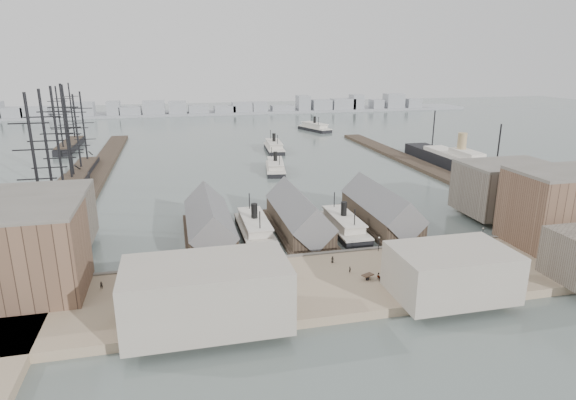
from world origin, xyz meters
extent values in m
plane|color=#4E5B58|center=(0.00, 0.00, 0.00)|extent=(900.00, 900.00, 0.00)
cube|color=gray|center=(0.00, -20.00, 1.00)|extent=(180.00, 30.00, 2.00)
cube|color=#59544C|center=(0.00, -5.20, 1.15)|extent=(180.00, 1.20, 2.30)
cube|color=#2D231C|center=(-68.00, 100.00, 0.80)|extent=(10.00, 220.00, 1.60)
cube|color=#2D231C|center=(78.00, 90.00, 0.80)|extent=(10.00, 180.00, 1.60)
cube|color=#2D231C|center=(-26.00, 16.00, 0.60)|extent=(14.00, 42.00, 1.20)
cube|color=#2D231C|center=(-26.00, 17.00, 3.70)|extent=(12.00, 36.00, 5.00)
cube|color=#59595B|center=(-26.00, 17.00, 6.30)|extent=(12.60, 37.00, 12.60)
cube|color=#2D231C|center=(0.00, 16.00, 0.60)|extent=(14.00, 42.00, 1.20)
cube|color=#2D231C|center=(0.00, 17.00, 3.70)|extent=(12.00, 36.00, 5.00)
cube|color=#59595B|center=(0.00, 17.00, 6.30)|extent=(12.60, 37.00, 12.60)
cube|color=#2D231C|center=(26.00, 16.00, 0.60)|extent=(14.00, 42.00, 1.20)
cube|color=#2D231C|center=(26.00, 17.00, 3.70)|extent=(12.00, 36.00, 5.00)
cube|color=#59595B|center=(26.00, 17.00, 6.30)|extent=(12.60, 37.00, 12.60)
cube|color=#60564C|center=(-70.00, 18.00, 9.00)|extent=(26.00, 20.00, 14.00)
cube|color=brown|center=(66.00, -12.00, 11.50)|extent=(30.00, 18.00, 19.00)
cube|color=#60564C|center=(68.00, 15.00, 9.50)|extent=(28.00, 20.00, 15.00)
cube|color=gray|center=(20.00, -32.00, 7.00)|extent=(24.00, 16.00, 10.00)
cube|color=gray|center=(-30.00, -32.00, 8.00)|extent=(30.00, 16.00, 12.00)
cylinder|color=black|center=(-45.00, -7.00, 3.80)|extent=(0.16, 0.16, 3.60)
sphere|color=beige|center=(-45.00, -7.00, 5.70)|extent=(0.44, 0.44, 0.44)
cylinder|color=black|center=(-15.00, -7.00, 3.80)|extent=(0.16, 0.16, 3.60)
sphere|color=beige|center=(-15.00, -7.00, 5.70)|extent=(0.44, 0.44, 0.44)
cylinder|color=black|center=(15.00, -7.00, 3.80)|extent=(0.16, 0.16, 3.60)
sphere|color=beige|center=(15.00, -7.00, 5.70)|extent=(0.44, 0.44, 0.44)
cylinder|color=black|center=(45.00, -7.00, 3.80)|extent=(0.16, 0.16, 3.60)
sphere|color=beige|center=(45.00, -7.00, 5.70)|extent=(0.44, 0.44, 0.44)
cube|color=gray|center=(0.00, 340.00, 1.00)|extent=(500.00, 40.00, 2.00)
cube|color=gray|center=(-162.59, 330.00, 5.11)|extent=(17.36, 14.00, 10.23)
cube|color=gray|center=(-145.16, 330.00, 5.14)|extent=(20.65, 14.00, 10.28)
cube|color=gray|center=(-123.57, 330.00, 3.62)|extent=(14.71, 14.00, 7.23)
cube|color=gray|center=(-107.98, 330.00, 6.62)|extent=(17.63, 14.00, 13.23)
cube|color=gray|center=(-83.49, 330.00, 6.79)|extent=(10.74, 14.00, 13.58)
cube|color=gray|center=(-69.86, 330.00, 4.32)|extent=(18.06, 14.00, 8.64)
cube|color=gray|center=(-49.92, 330.00, 6.64)|extent=(18.55, 14.00, 13.29)
cube|color=gray|center=(-29.70, 330.00, 6.24)|extent=(15.33, 14.00, 12.47)
cube|color=gray|center=(-11.29, 330.00, 4.36)|extent=(17.56, 14.00, 8.72)
cube|color=gray|center=(11.96, 330.00, 3.82)|extent=(18.76, 14.00, 7.63)
cube|color=gray|center=(27.85, 330.00, 5.17)|extent=(17.61, 14.00, 10.35)
cube|color=gray|center=(44.04, 330.00, 5.15)|extent=(13.38, 14.00, 10.30)
cube|color=gray|center=(65.61, 330.00, 3.38)|extent=(20.73, 14.00, 6.75)
cube|color=gray|center=(85.69, 330.00, 7.79)|extent=(11.51, 14.00, 15.57)
cube|color=gray|center=(103.47, 330.00, 5.63)|extent=(18.17, 14.00, 11.26)
cube|color=gray|center=(125.20, 330.00, 5.92)|extent=(21.81, 14.00, 11.83)
cube|color=gray|center=(139.05, 330.00, 7.75)|extent=(11.12, 14.00, 15.50)
cube|color=gray|center=(159.69, 330.00, 5.14)|extent=(10.90, 14.00, 10.29)
cube|color=gray|center=(177.90, 330.00, 7.86)|extent=(17.95, 14.00, 15.72)
cube|color=gray|center=(197.92, 330.00, 5.26)|extent=(14.21, 14.00, 10.51)
cube|color=black|center=(-13.00, 17.12, 0.91)|extent=(8.07, 28.26, 1.82)
cube|color=beige|center=(-13.00, 17.12, 2.22)|extent=(8.48, 28.26, 0.50)
cube|color=beige|center=(-13.00, 17.12, 3.63)|extent=(6.56, 20.18, 2.22)
cube|color=beige|center=(-13.00, 17.12, 5.05)|extent=(7.06, 22.20, 0.40)
cylinder|color=black|center=(-13.00, 17.12, 7.27)|extent=(1.82, 1.82, 4.54)
cylinder|color=black|center=(-13.00, 26.20, 7.06)|extent=(0.30, 0.30, 6.05)
cylinder|color=black|center=(-13.00, 8.04, 7.06)|extent=(0.30, 0.30, 6.05)
cube|color=black|center=(13.00, 13.88, 0.88)|extent=(7.79, 27.25, 1.75)
cube|color=beige|center=(13.00, 13.88, 2.14)|extent=(8.17, 27.25, 0.49)
cube|color=beige|center=(13.00, 13.88, 3.50)|extent=(6.33, 19.46, 2.14)
cube|color=beige|center=(13.00, 13.88, 4.87)|extent=(6.81, 21.41, 0.39)
cylinder|color=black|center=(13.00, 13.88, 7.01)|extent=(1.75, 1.75, 4.38)
cylinder|color=black|center=(13.00, 22.64, 6.81)|extent=(0.29, 0.29, 5.84)
cylinder|color=black|center=(13.00, 5.12, 6.81)|extent=(0.29, 0.29, 5.84)
cube|color=black|center=(9.57, 95.03, 0.86)|extent=(12.01, 27.80, 1.73)
cube|color=beige|center=(9.57, 95.03, 2.11)|extent=(12.39, 27.86, 0.48)
cube|color=beige|center=(9.57, 95.03, 3.46)|extent=(9.32, 19.98, 2.11)
cube|color=beige|center=(9.57, 95.03, 4.80)|extent=(10.11, 21.96, 0.38)
cylinder|color=black|center=(9.57, 95.03, 6.92)|extent=(1.73, 1.73, 4.32)
cylinder|color=black|center=(9.57, 103.67, 6.73)|extent=(0.29, 0.29, 5.77)
cylinder|color=black|center=(9.57, 86.38, 6.73)|extent=(0.29, 0.29, 5.77)
cube|color=black|center=(19.18, 144.27, 0.93)|extent=(10.53, 29.47, 1.86)
cube|color=beige|center=(19.18, 144.27, 2.27)|extent=(10.94, 29.50, 0.52)
cube|color=beige|center=(19.18, 144.27, 3.72)|extent=(8.33, 21.11, 2.27)
cube|color=beige|center=(19.18, 144.27, 5.16)|extent=(9.01, 23.21, 0.41)
cylinder|color=black|center=(19.18, 144.27, 7.43)|extent=(1.86, 1.86, 4.64)
cylinder|color=black|center=(19.18, 153.56, 7.23)|extent=(0.31, 0.31, 6.19)
cylinder|color=black|center=(19.18, 134.98, 7.23)|extent=(0.31, 0.31, 6.19)
cube|color=black|center=(62.45, 212.30, 0.96)|extent=(17.85, 30.86, 1.91)
cube|color=beige|center=(62.45, 212.30, 2.34)|extent=(18.25, 31.00, 0.53)
cube|color=beige|center=(62.45, 212.30, 3.82)|extent=(13.54, 22.32, 2.34)
cube|color=beige|center=(62.45, 212.30, 5.31)|extent=(14.74, 24.50, 0.42)
cylinder|color=black|center=(62.45, 212.30, 7.64)|extent=(1.91, 1.91, 4.78)
cylinder|color=black|center=(62.45, 221.86, 7.43)|extent=(0.32, 0.32, 6.37)
cylinder|color=black|center=(62.45, 202.75, 7.43)|extent=(0.32, 0.32, 6.37)
cube|color=black|center=(-74.12, 61.59, 1.96)|extent=(9.81, 67.56, 3.92)
cube|color=#2D231C|center=(-74.12, 61.59, 4.25)|extent=(9.26, 60.81, 0.65)
cylinder|color=black|center=(-74.12, 37.94, 21.79)|extent=(0.87, 0.87, 37.05)
cylinder|color=black|center=(-74.12, 53.70, 21.79)|extent=(0.87, 0.87, 37.05)
cylinder|color=black|center=(-74.12, 69.47, 21.79)|extent=(0.87, 0.87, 37.05)
cylinder|color=black|center=(-74.12, 85.23, 21.79)|extent=(0.87, 0.87, 37.05)
cube|color=black|center=(-74.32, 107.13, 1.70)|extent=(8.50, 49.10, 3.40)
cube|color=#2D231C|center=(-74.32, 107.13, 3.68)|extent=(8.03, 44.19, 0.57)
cylinder|color=black|center=(-74.32, 89.94, 18.89)|extent=(0.76, 0.76, 32.11)
cylinder|color=black|center=(-74.32, 107.13, 18.89)|extent=(0.76, 0.76, 32.11)
cylinder|color=black|center=(-74.32, 124.31, 18.89)|extent=(0.76, 0.76, 32.11)
cube|color=black|center=(-91.87, 177.59, 1.73)|extent=(8.65, 48.04, 3.46)
cube|color=#2D231C|center=(-91.87, 177.59, 3.75)|extent=(8.17, 43.23, 0.58)
cylinder|color=black|center=(-91.87, 160.78, 19.21)|extent=(0.77, 0.77, 32.66)
cylinder|color=black|center=(-91.87, 177.59, 19.21)|extent=(0.77, 0.77, 32.66)
cylinder|color=black|center=(-91.87, 194.41, 19.21)|extent=(0.77, 0.77, 32.66)
cube|color=black|center=(92.00, 78.12, 2.72)|extent=(11.77, 85.98, 5.43)
cube|color=beige|center=(92.00, 78.12, 6.34)|extent=(9.96, 49.78, 1.81)
cube|color=beige|center=(92.00, 73.59, 8.60)|extent=(7.24, 18.10, 2.72)
cylinder|color=tan|center=(92.00, 78.12, 12.67)|extent=(3.98, 3.98, 9.05)
cube|color=black|center=(30.51, -18.60, 2.42)|extent=(2.81, 10.03, 0.84)
cube|color=#313829|center=(30.51, -18.60, 4.20)|extent=(2.93, 10.55, 2.72)
cube|color=#59595B|center=(30.51, -18.60, 5.72)|extent=(3.15, 10.98, 0.31)
imported|color=black|center=(-33.74, -16.45, 2.73)|extent=(1.42, 1.28, 1.46)
cube|color=#3F2D21|center=(-36.33, -16.67, 2.90)|extent=(2.72, 1.71, 0.25)
cylinder|color=black|center=(-36.27, -17.37, 2.55)|extent=(1.10, 0.17, 1.10)
cylinder|color=black|center=(-36.39, -15.98, 2.55)|extent=(1.10, 0.17, 1.10)
imported|color=black|center=(-10.31, -17.10, 2.83)|extent=(2.08, 1.16, 1.67)
cube|color=#3F2D21|center=(-12.89, -17.46, 2.90)|extent=(2.78, 1.85, 0.25)
cylinder|color=black|center=(-12.79, -18.15, 2.55)|extent=(1.10, 0.23, 1.10)
cylinder|color=black|center=(-12.98, -16.76, 2.55)|extent=(1.10, 0.23, 1.10)
imported|color=black|center=(8.47, -22.58, 2.75)|extent=(1.75, 1.86, 1.50)
cube|color=#3F2D21|center=(6.07, -21.57, 2.90)|extent=(2.98, 2.40, 0.25)
cylinder|color=black|center=(5.80, -22.22, 2.55)|extent=(1.04, 0.50, 1.10)
cylinder|color=black|center=(6.35, -20.93, 2.55)|extent=(1.04, 0.50, 1.10)
imported|color=black|center=(-51.21, -12.80, 2.84)|extent=(0.65, 0.51, 1.68)
imported|color=black|center=(-37.86, -21.49, 2.80)|extent=(0.80, 0.91, 1.60)
imported|color=black|center=(-20.96, -11.32, 2.84)|extent=(1.19, 1.23, 1.69)
imported|color=black|center=(-15.58, -21.93, 2.85)|extent=(1.06, 0.64, 1.69)
imported|color=black|center=(1.27, -11.17, 2.83)|extent=(0.91, 0.96, 1.66)
imported|color=black|center=(3.34, -17.62, 2.79)|extent=(0.71, 0.65, 1.58)
imported|color=black|center=(25.24, -12.80, 2.79)|extent=(0.82, 0.67, 1.59)
imported|color=black|center=(25.48, -21.28, 2.82)|extent=(1.01, 1.22, 1.64)
camera|label=1|loc=(-33.86, -112.83, 49.61)|focal=30.00mm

